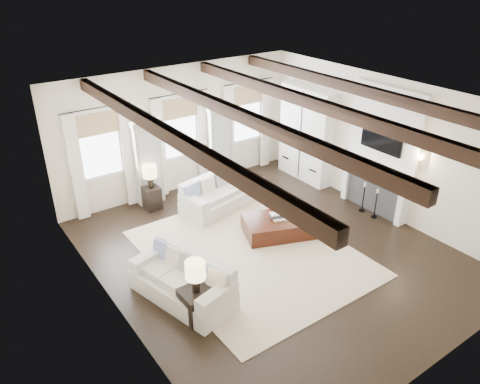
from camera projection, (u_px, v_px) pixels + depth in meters
ground at (271, 252)px, 9.69m from camera, size 7.50×7.50×0.00m
room_shell at (274, 147)px, 9.88m from camera, size 6.54×7.54×3.22m
area_rug at (250, 253)px, 9.66m from camera, size 3.70×4.56×0.02m
sofa_back at (218, 196)px, 11.27m from camera, size 2.04×1.22×0.82m
sofa_left at (185, 281)px, 8.29m from camera, size 1.32×2.09×0.83m
ottoman at (279, 226)px, 10.25m from camera, size 1.73×1.41×0.39m
tray at (283, 216)px, 10.22m from camera, size 0.60×0.53×0.04m
book_lower at (276, 216)px, 10.13m from camera, size 0.31×0.28×0.04m
book_upper at (275, 214)px, 10.14m from camera, size 0.27×0.24×0.03m
book_loose at (299, 218)px, 10.13m from camera, size 0.29×0.25×0.03m
side_table_front at (197, 303)px, 7.88m from camera, size 0.52×0.52×0.52m
lamp_front at (195, 272)px, 7.59m from camera, size 0.34×0.34×0.58m
side_table_back at (152, 198)px, 11.26m from camera, size 0.37×0.37×0.56m
lamp_back at (150, 173)px, 10.95m from camera, size 0.34×0.34×0.58m
candlestick_near at (376, 206)px, 10.86m from camera, size 0.15×0.15×0.73m
candlestick_far at (363, 199)px, 11.13m from camera, size 0.15×0.15×0.74m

